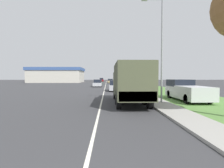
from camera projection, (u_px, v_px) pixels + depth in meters
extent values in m
plane|color=#38383A|center=(105.00, 86.00, 40.83)|extent=(180.00, 180.00, 0.00)
cube|color=silver|center=(105.00, 86.00, 40.83)|extent=(0.12, 120.00, 0.00)
cube|color=#9E9B93|center=(125.00, 86.00, 40.94)|extent=(1.80, 120.00, 0.12)
cube|color=#56843D|center=(143.00, 86.00, 41.05)|extent=(7.00, 120.00, 0.02)
cube|color=#606647|center=(126.00, 82.00, 16.85)|extent=(2.36, 2.22, 1.92)
cube|color=#4C5138|center=(131.00, 80.00, 12.88)|extent=(2.36, 5.71, 2.47)
cube|color=#606647|center=(138.00, 97.00, 10.11)|extent=(2.24, 0.10, 0.60)
cube|color=red|center=(123.00, 93.00, 10.06)|extent=(0.12, 0.06, 0.12)
cube|color=red|center=(153.00, 93.00, 10.11)|extent=(0.12, 0.06, 0.12)
cylinder|color=black|center=(115.00, 93.00, 16.75)|extent=(0.30, 1.17, 1.17)
cylinder|color=black|center=(136.00, 93.00, 16.81)|extent=(0.30, 1.17, 1.17)
cylinder|color=black|center=(119.00, 100.00, 11.48)|extent=(0.30, 1.17, 1.17)
cylinder|color=black|center=(150.00, 100.00, 11.53)|extent=(0.30, 1.17, 1.17)
cylinder|color=black|center=(117.00, 97.00, 13.19)|extent=(0.30, 1.17, 1.17)
cylinder|color=black|center=(144.00, 97.00, 13.24)|extent=(0.30, 1.17, 1.17)
cube|color=#B7BABF|center=(115.00, 87.00, 26.37)|extent=(1.92, 4.40, 0.70)
cube|color=black|center=(115.00, 83.00, 26.43)|extent=(1.69, 1.98, 0.72)
cylinder|color=black|center=(110.00, 88.00, 27.76)|extent=(0.20, 0.64, 0.64)
cylinder|color=black|center=(120.00, 88.00, 27.81)|extent=(0.20, 0.64, 0.64)
cylinder|color=black|center=(110.00, 89.00, 24.95)|extent=(0.20, 0.64, 0.64)
cylinder|color=black|center=(122.00, 89.00, 24.99)|extent=(0.20, 0.64, 0.64)
cube|color=#B7BABF|center=(98.00, 84.00, 37.96)|extent=(1.79, 4.89, 0.68)
cube|color=black|center=(98.00, 81.00, 38.03)|extent=(1.58, 2.20, 0.70)
cylinder|color=black|center=(95.00, 85.00, 39.51)|extent=(0.20, 0.64, 0.64)
cylinder|color=black|center=(102.00, 85.00, 39.55)|extent=(0.20, 0.64, 0.64)
cylinder|color=black|center=(93.00, 86.00, 36.38)|extent=(0.20, 0.64, 0.64)
cylinder|color=black|center=(101.00, 86.00, 36.42)|extent=(0.20, 0.64, 0.64)
cube|color=#336B3D|center=(99.00, 83.00, 48.08)|extent=(1.81, 4.87, 0.57)
cube|color=black|center=(99.00, 81.00, 48.15)|extent=(1.59, 2.19, 0.61)
cylinder|color=black|center=(96.00, 83.00, 49.62)|extent=(0.20, 0.64, 0.64)
cylinder|color=black|center=(102.00, 83.00, 49.66)|extent=(0.20, 0.64, 0.64)
cylinder|color=black|center=(96.00, 84.00, 46.51)|extent=(0.20, 0.64, 0.64)
cylinder|color=black|center=(102.00, 84.00, 46.55)|extent=(0.20, 0.64, 0.64)
cube|color=tan|center=(110.00, 82.00, 62.11)|extent=(1.94, 4.68, 0.62)
cube|color=black|center=(110.00, 80.00, 62.18)|extent=(1.71, 2.11, 0.65)
cylinder|color=black|center=(108.00, 82.00, 63.59)|extent=(0.20, 0.64, 0.64)
cylinder|color=black|center=(113.00, 82.00, 63.64)|extent=(0.20, 0.64, 0.64)
cylinder|color=black|center=(108.00, 82.00, 60.60)|extent=(0.20, 0.64, 0.64)
cylinder|color=black|center=(113.00, 82.00, 60.64)|extent=(0.20, 0.64, 0.64)
cube|color=maroon|center=(102.00, 80.00, 77.63)|extent=(1.80, 4.59, 0.74)
cube|color=black|center=(102.00, 79.00, 77.70)|extent=(1.59, 2.07, 0.75)
cylinder|color=black|center=(100.00, 81.00, 79.09)|extent=(0.20, 0.64, 0.64)
cylinder|color=black|center=(103.00, 81.00, 79.13)|extent=(0.20, 0.64, 0.64)
cylinder|color=black|center=(100.00, 81.00, 76.15)|extent=(0.20, 0.64, 0.64)
cylinder|color=black|center=(103.00, 81.00, 76.20)|extent=(0.20, 0.64, 0.64)
cube|color=silver|center=(187.00, 93.00, 15.45)|extent=(2.07, 5.73, 0.96)
cube|color=black|center=(180.00, 83.00, 17.08)|extent=(1.90, 2.40, 0.65)
cube|color=silver|center=(194.00, 87.00, 14.23)|extent=(2.07, 3.32, 0.12)
cylinder|color=black|center=(169.00, 94.00, 17.33)|extent=(0.24, 0.76, 0.76)
cylinder|color=black|center=(188.00, 94.00, 17.37)|extent=(0.24, 0.76, 0.76)
cylinder|color=black|center=(187.00, 99.00, 13.55)|extent=(0.24, 0.76, 0.76)
cylinder|color=black|center=(210.00, 99.00, 13.60)|extent=(0.24, 0.76, 0.76)
cylinder|color=gray|center=(162.00, 50.00, 13.58)|extent=(0.14, 0.14, 8.12)
cube|color=beige|center=(57.00, 77.00, 68.38)|extent=(19.23, 12.92, 4.53)
cube|color=#385693|center=(57.00, 69.00, 68.27)|extent=(20.00, 13.44, 1.13)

